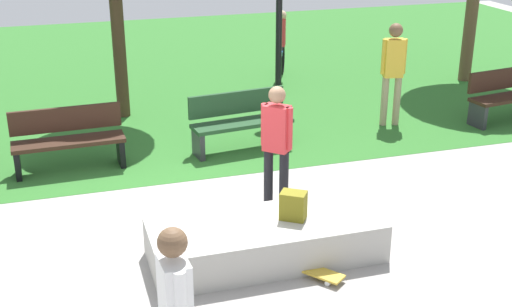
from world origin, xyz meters
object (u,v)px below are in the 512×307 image
(skater_watching, at_px, (277,139))
(park_bench_far_left, at_px, (241,120))
(cyclist_on_bicycle, at_px, (281,51))
(skateboard_by_ledge, at_px, (309,269))
(park_bench_near_lamppost, at_px, (68,138))
(concrete_ledge, at_px, (265,240))
(backpack_on_ledge, at_px, (293,206))
(park_bench_near_path, at_px, (509,94))
(pedestrian_with_backpack, at_px, (393,64))

(skater_watching, distance_m, park_bench_far_left, 2.21)
(cyclist_on_bicycle, bearing_deg, skateboard_by_ledge, -106.72)
(park_bench_near_lamppost, bearing_deg, skateboard_by_ledge, -58.60)
(cyclist_on_bicycle, bearing_deg, park_bench_far_left, -117.66)
(skateboard_by_ledge, xyz_separation_m, cyclist_on_bicycle, (2.26, 7.52, 0.57))
(skater_watching, distance_m, skateboard_by_ledge, 1.90)
(concrete_ledge, distance_m, backpack_on_ledge, 0.50)
(skater_watching, bearing_deg, park_bench_near_path, 22.90)
(backpack_on_ledge, bearing_deg, concrete_ledge, -145.99)
(park_bench_near_lamppost, bearing_deg, backpack_on_ledge, -55.29)
(skater_watching, height_order, park_bench_near_path, skater_watching)
(concrete_ledge, xyz_separation_m, cyclist_on_bicycle, (2.60, 7.05, 0.41))
(park_bench_near_lamppost, distance_m, park_bench_near_path, 7.54)
(park_bench_near_path, height_order, cyclist_on_bicycle, cyclist_on_bicycle)
(backpack_on_ledge, height_order, cyclist_on_bicycle, cyclist_on_bicycle)
(concrete_ledge, relative_size, backpack_on_ledge, 8.07)
(skateboard_by_ledge, distance_m, park_bench_near_lamppost, 4.45)
(cyclist_on_bicycle, bearing_deg, backpack_on_ledge, -107.90)
(park_bench_near_lamppost, bearing_deg, skater_watching, -40.21)
(skateboard_by_ledge, xyz_separation_m, pedestrian_with_backpack, (3.13, 4.21, 1.01))
(skateboard_by_ledge, xyz_separation_m, park_bench_far_left, (0.32, 3.83, 0.42))
(concrete_ledge, distance_m, skateboard_by_ledge, 0.60)
(skater_watching, height_order, cyclist_on_bicycle, skater_watching)
(concrete_ledge, xyz_separation_m, pedestrian_with_backpack, (3.47, 3.74, 0.85))
(park_bench_near_path, relative_size, cyclist_on_bicycle, 0.97)
(park_bench_near_lamppost, bearing_deg, park_bench_near_path, 0.18)
(skater_watching, xyz_separation_m, skateboard_by_ledge, (-0.19, -1.67, -0.88))
(skateboard_by_ledge, height_order, pedestrian_with_backpack, pedestrian_with_backpack)
(cyclist_on_bicycle, bearing_deg, concrete_ledge, -110.24)
(pedestrian_with_backpack, relative_size, cyclist_on_bicycle, 1.05)
(concrete_ledge, height_order, park_bench_near_path, park_bench_near_path)
(skateboard_by_ledge, bearing_deg, cyclist_on_bicycle, 73.28)
(skater_watching, relative_size, park_bench_near_path, 0.99)
(park_bench_near_lamppost, xyz_separation_m, park_bench_near_path, (7.54, 0.02, 0.00))
(pedestrian_with_backpack, bearing_deg, concrete_ledge, -132.89)
(park_bench_far_left, height_order, cyclist_on_bicycle, cyclist_on_bicycle)
(concrete_ledge, xyz_separation_m, skateboard_by_ledge, (0.34, -0.47, -0.16))
(skater_watching, distance_m, park_bench_near_lamppost, 3.30)
(skater_watching, bearing_deg, pedestrian_with_backpack, 40.76)
(concrete_ledge, bearing_deg, park_bench_far_left, 78.83)
(skateboard_by_ledge, distance_m, pedestrian_with_backpack, 5.34)
(cyclist_on_bicycle, bearing_deg, skater_watching, -109.51)
(pedestrian_with_backpack, bearing_deg, park_bench_near_path, -10.89)
(park_bench_near_path, bearing_deg, pedestrian_with_backpack, 169.11)
(backpack_on_ledge, bearing_deg, park_bench_far_left, 118.23)
(backpack_on_ledge, height_order, park_bench_near_path, park_bench_near_path)
(park_bench_far_left, bearing_deg, backpack_on_ledge, -95.78)
(park_bench_near_lamppost, relative_size, cyclist_on_bicycle, 0.95)
(backpack_on_ledge, bearing_deg, cyclist_on_bicycle, 106.11)
(backpack_on_ledge, relative_size, park_bench_near_path, 0.19)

